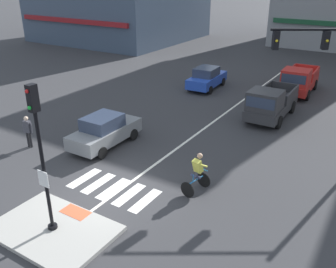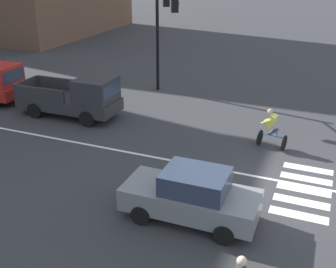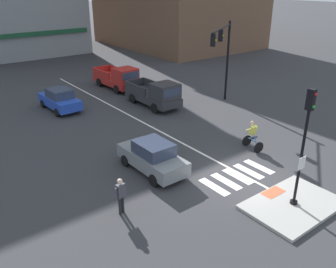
% 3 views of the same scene
% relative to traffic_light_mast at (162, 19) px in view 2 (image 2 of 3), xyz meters
% --- Properties ---
extents(ground_plane, '(300.00, 300.00, 0.00)m').
position_rel_traffic_light_mast_xyz_m(ground_plane, '(-7.03, -8.44, -4.36)').
color(ground_plane, '#333335').
extents(crosswalk_stripe_a, '(0.44, 1.80, 0.01)m').
position_rel_traffic_light_mast_xyz_m(crosswalk_stripe_a, '(-8.66, -8.27, -4.35)').
color(crosswalk_stripe_a, silver).
rests_on(crosswalk_stripe_a, ground).
extents(crosswalk_stripe_b, '(0.44, 1.80, 0.01)m').
position_rel_traffic_light_mast_xyz_m(crosswalk_stripe_b, '(-7.84, -8.27, -4.35)').
color(crosswalk_stripe_b, silver).
rests_on(crosswalk_stripe_b, ground).
extents(crosswalk_stripe_c, '(0.44, 1.80, 0.01)m').
position_rel_traffic_light_mast_xyz_m(crosswalk_stripe_c, '(-7.03, -8.27, -4.35)').
color(crosswalk_stripe_c, silver).
rests_on(crosswalk_stripe_c, ground).
extents(crosswalk_stripe_d, '(0.44, 1.80, 0.01)m').
position_rel_traffic_light_mast_xyz_m(crosswalk_stripe_d, '(-6.22, -8.27, -4.35)').
color(crosswalk_stripe_d, silver).
rests_on(crosswalk_stripe_d, ground).
extents(crosswalk_stripe_e, '(0.44, 1.80, 0.01)m').
position_rel_traffic_light_mast_xyz_m(crosswalk_stripe_e, '(-5.40, -8.27, -4.35)').
color(crosswalk_stripe_e, silver).
rests_on(crosswalk_stripe_e, ground).
extents(lane_centre_line, '(0.14, 28.00, 0.01)m').
position_rel_traffic_light_mast_xyz_m(lane_centre_line, '(-6.74, 1.56, -4.35)').
color(lane_centre_line, silver).
rests_on(lane_centre_line, ground).
extents(traffic_light_mast, '(4.73, 3.06, 6.20)m').
position_rel_traffic_light_mast_xyz_m(traffic_light_mast, '(0.00, 0.00, 0.00)').
color(traffic_light_mast, black).
rests_on(traffic_light_mast, ground).
extents(car_grey_westbound_near, '(1.89, 4.12, 1.64)m').
position_rel_traffic_light_mast_xyz_m(car_grey_westbound_near, '(-10.08, -5.23, -3.55)').
color(car_grey_westbound_near, slate).
rests_on(car_grey_westbound_near, ground).
extents(pickup_truck_charcoal_eastbound_far, '(2.10, 5.12, 2.08)m').
position_rel_traffic_light_mast_xyz_m(pickup_truck_charcoal_eastbound_far, '(-4.10, 2.82, -3.38)').
color(pickup_truck_charcoal_eastbound_far, '#2D2D30').
rests_on(pickup_truck_charcoal_eastbound_far, ground).
extents(cyclist, '(0.85, 1.19, 1.68)m').
position_rel_traffic_light_mast_xyz_m(cyclist, '(-4.03, -6.59, -3.48)').
color(cyclist, black).
rests_on(cyclist, ground).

